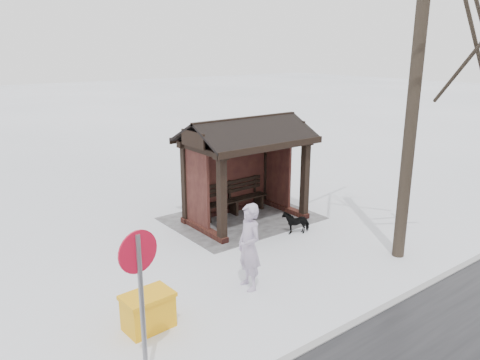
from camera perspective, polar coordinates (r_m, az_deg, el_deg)
name	(u,v)px	position (r m, az deg, el deg)	size (l,w,h in m)	color
ground	(246,220)	(13.98, 0.73, -4.94)	(120.00, 120.00, 0.00)	white
kerb	(409,295)	(10.61, 19.87, -13.04)	(120.00, 0.15, 0.06)	gray
trampled_patch	(242,218)	(14.13, 0.23, -4.68)	(4.20, 3.20, 0.02)	gray
bus_shelter	(243,148)	(13.49, 0.35, 3.88)	(3.60, 2.40, 3.09)	#3B1915
pedestrian	(249,247)	(9.89, 1.13, -8.16)	(0.69, 0.45, 1.89)	#AD9DB9
dog	(296,222)	(13.10, 6.84, -5.10)	(0.33, 0.73, 0.61)	black
grit_bin	(148,311)	(8.99, -11.13, -15.39)	(0.94, 0.67, 0.69)	#EDA00D
road_sign	(140,278)	(6.97, -12.13, -11.56)	(0.64, 0.15, 2.53)	slate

